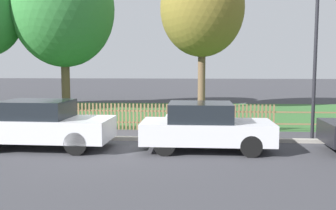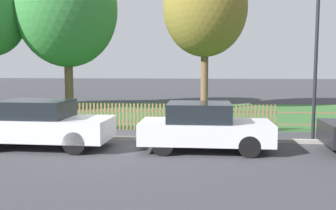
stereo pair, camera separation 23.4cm
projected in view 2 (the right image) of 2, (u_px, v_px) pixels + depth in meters
name	position (u px, v px, depth m)	size (l,w,h in m)	color
ground_plane	(112.00, 140.00, 12.18)	(120.00, 120.00, 0.00)	#38383D
kerb_stone	(113.00, 138.00, 12.27)	(42.69, 0.20, 0.12)	#9E998E
grass_strip	(145.00, 113.00, 19.31)	(42.69, 10.18, 0.01)	#33602D
park_fence	(125.00, 116.00, 14.23)	(42.69, 0.05, 1.00)	olive
parked_car_navy_estate	(42.00, 124.00, 11.04)	(4.01, 1.81, 1.41)	silver
parked_car_red_compact	(204.00, 127.00, 10.65)	(3.71, 1.64, 1.37)	silver
covered_motorcycle	(191.00, 118.00, 12.94)	(1.89, 0.96, 0.97)	black
tree_mid_park	(67.00, 9.00, 20.49)	(5.51, 5.51, 8.69)	brown
tree_far_left	(205.00, 9.00, 20.55)	(4.63, 4.63, 8.24)	brown
street_lamp	(318.00, 29.00, 11.65)	(0.20, 0.79, 5.67)	black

